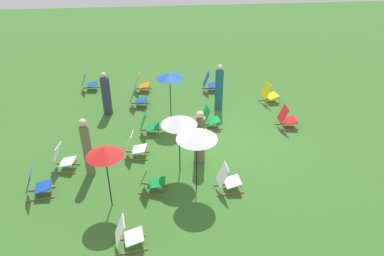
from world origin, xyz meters
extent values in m
plane|color=#386B28|center=(0.00, 0.00, 0.00)|extent=(40.00, 40.00, 0.00)
cube|color=olive|center=(2.52, 3.07, 0.02)|extent=(0.14, 0.76, 0.04)
cube|color=olive|center=(2.95, 3.01, 0.02)|extent=(0.14, 0.76, 0.04)
cube|color=#1947B7|center=(2.72, 2.94, 0.27)|extent=(0.53, 0.49, 0.13)
cube|color=#1947B7|center=(2.76, 3.24, 0.55)|extent=(0.51, 0.31, 0.57)
cylinder|color=olive|center=(2.69, 2.75, 0.20)|extent=(0.44, 0.09, 0.03)
cube|color=olive|center=(-2.86, 0.41, 0.02)|extent=(0.10, 0.76, 0.04)
cube|color=olive|center=(-2.42, 0.44, 0.02)|extent=(0.10, 0.76, 0.04)
cube|color=white|center=(-2.63, 0.32, 0.27)|extent=(0.51, 0.47, 0.13)
cube|color=white|center=(-2.65, 0.62, 0.55)|extent=(0.50, 0.29, 0.57)
cylinder|color=olive|center=(-2.61, 0.12, 0.20)|extent=(0.44, 0.06, 0.03)
cube|color=olive|center=(-2.55, 5.61, 0.02)|extent=(0.14, 0.76, 0.04)
cube|color=olive|center=(-2.11, 5.67, 0.02)|extent=(0.14, 0.76, 0.04)
cube|color=#1947B7|center=(-2.32, 5.54, 0.27)|extent=(0.54, 0.50, 0.13)
cube|color=#1947B7|center=(-2.36, 5.84, 0.55)|extent=(0.51, 0.31, 0.57)
cylinder|color=olive|center=(-2.29, 5.34, 0.20)|extent=(0.44, 0.09, 0.03)
cube|color=olive|center=(-4.62, 3.06, 0.02)|extent=(0.14, 0.76, 0.04)
cube|color=olive|center=(-4.19, 3.12, 0.02)|extent=(0.14, 0.76, 0.04)
cube|color=white|center=(-4.39, 2.99, 0.27)|extent=(0.54, 0.50, 0.13)
cube|color=white|center=(-4.43, 3.29, 0.55)|extent=(0.51, 0.31, 0.57)
cylinder|color=olive|center=(-4.36, 2.80, 0.20)|extent=(0.44, 0.09, 0.03)
cube|color=olive|center=(4.27, 5.18, 0.02)|extent=(0.06, 0.76, 0.04)
cube|color=olive|center=(4.71, 5.19, 0.02)|extent=(0.06, 0.76, 0.04)
cube|color=#1947B7|center=(4.50, 5.09, 0.27)|extent=(0.49, 0.45, 0.13)
cube|color=#1947B7|center=(4.49, 5.39, 0.55)|extent=(0.49, 0.26, 0.57)
cylinder|color=olive|center=(4.50, 4.89, 0.20)|extent=(0.44, 0.04, 0.03)
cube|color=olive|center=(0.39, 2.62, 0.02)|extent=(0.07, 0.76, 0.04)
cube|color=olive|center=(0.83, 2.60, 0.02)|extent=(0.07, 0.76, 0.04)
cube|color=#148C38|center=(0.61, 2.51, 0.27)|extent=(0.50, 0.45, 0.13)
cube|color=#148C38|center=(0.62, 2.81, 0.55)|extent=(0.49, 0.27, 0.57)
cylinder|color=olive|center=(0.60, 2.31, 0.20)|extent=(0.44, 0.05, 0.03)
cube|color=olive|center=(2.37, -2.27, 0.02)|extent=(0.21, 0.75, 0.04)
cube|color=olive|center=(2.80, -2.17, 0.02)|extent=(0.21, 0.75, 0.04)
cube|color=yellow|center=(2.60, -2.32, 0.27)|extent=(0.57, 0.53, 0.13)
cube|color=yellow|center=(2.54, -2.03, 0.55)|extent=(0.52, 0.35, 0.57)
cylinder|color=olive|center=(2.65, -2.52, 0.20)|extent=(0.43, 0.13, 0.03)
cube|color=olive|center=(-0.94, 3.08, 0.02)|extent=(0.14, 0.76, 0.04)
cube|color=olive|center=(-0.50, 3.02, 0.02)|extent=(0.14, 0.76, 0.04)
cube|color=white|center=(-0.74, 2.95, 0.27)|extent=(0.53, 0.49, 0.13)
cube|color=white|center=(-0.70, 3.25, 0.55)|extent=(0.51, 0.31, 0.57)
cylinder|color=olive|center=(-0.76, 2.75, 0.20)|extent=(0.44, 0.09, 0.03)
cube|color=olive|center=(3.67, 0.02, 0.02)|extent=(0.08, 0.76, 0.04)
cube|color=olive|center=(4.11, -0.01, 0.02)|extent=(0.08, 0.76, 0.04)
cube|color=#1947B7|center=(3.89, -0.10, 0.27)|extent=(0.51, 0.46, 0.13)
cube|color=#1947B7|center=(3.91, 0.20, 0.55)|extent=(0.49, 0.28, 0.57)
cylinder|color=olive|center=(3.88, -0.30, 0.20)|extent=(0.44, 0.06, 0.03)
cube|color=olive|center=(-1.40, 5.22, 0.02)|extent=(0.16, 0.76, 0.04)
cube|color=olive|center=(-0.97, 5.15, 0.02)|extent=(0.16, 0.76, 0.04)
cube|color=white|center=(-1.20, 5.09, 0.27)|extent=(0.55, 0.51, 0.13)
cube|color=white|center=(-1.15, 5.38, 0.55)|extent=(0.51, 0.32, 0.57)
cylinder|color=olive|center=(-1.24, 4.89, 0.20)|extent=(0.44, 0.10, 0.03)
cube|color=olive|center=(0.35, -2.30, 0.02)|extent=(0.05, 0.76, 0.04)
cube|color=olive|center=(0.79, -2.29, 0.02)|extent=(0.05, 0.76, 0.04)
cube|color=red|center=(0.57, -2.40, 0.27)|extent=(0.49, 0.44, 0.13)
cube|color=red|center=(0.57, -2.10, 0.55)|extent=(0.48, 0.25, 0.57)
cylinder|color=olive|center=(0.58, -2.60, 0.20)|extent=(0.44, 0.03, 0.03)
cube|color=olive|center=(0.59, 0.42, 0.02)|extent=(0.14, 0.76, 0.04)
cube|color=olive|center=(1.03, 0.48, 0.02)|extent=(0.14, 0.76, 0.04)
cube|color=#148C38|center=(0.83, 0.35, 0.27)|extent=(0.54, 0.50, 0.13)
cube|color=#148C38|center=(0.78, 0.64, 0.55)|extent=(0.51, 0.31, 0.57)
cylinder|color=olive|center=(0.85, 0.15, 0.20)|extent=(0.44, 0.09, 0.03)
cube|color=olive|center=(-2.65, 2.59, 0.02)|extent=(0.22, 0.75, 0.04)
cube|color=olive|center=(-2.23, 2.48, 0.02)|extent=(0.22, 0.75, 0.04)
cube|color=#148C38|center=(-2.46, 2.44, 0.27)|extent=(0.57, 0.54, 0.13)
cube|color=#148C38|center=(-2.39, 2.73, 0.55)|extent=(0.53, 0.36, 0.57)
cylinder|color=olive|center=(-2.51, 2.24, 0.20)|extent=(0.43, 0.13, 0.03)
cube|color=olive|center=(3.93, 2.95, 0.02)|extent=(0.10, 0.76, 0.04)
cube|color=olive|center=(4.37, 2.91, 0.02)|extent=(0.10, 0.76, 0.04)
cube|color=orange|center=(4.14, 2.83, 0.27)|extent=(0.52, 0.47, 0.13)
cube|color=orange|center=(4.17, 3.13, 0.55)|extent=(0.50, 0.29, 0.57)
cylinder|color=olive|center=(4.12, 2.63, 0.20)|extent=(0.44, 0.07, 0.03)
cylinder|color=black|center=(-2.51, 1.32, 0.95)|extent=(0.03, 0.03, 1.91)
cone|color=white|center=(-2.51, 1.32, 1.80)|extent=(1.10, 1.10, 0.27)
cylinder|color=black|center=(-1.63, 1.73, 0.94)|extent=(0.03, 0.03, 1.88)
cone|color=white|center=(-1.63, 1.73, 1.76)|extent=(1.03, 1.03, 0.29)
cylinder|color=black|center=(-2.97, 3.64, 0.92)|extent=(0.03, 0.03, 1.84)
cone|color=red|center=(-2.97, 3.64, 1.74)|extent=(0.93, 0.93, 0.24)
cylinder|color=black|center=(1.36, 1.84, 0.96)|extent=(0.03, 0.03, 1.93)
cone|color=#194CB2|center=(1.36, 1.84, 1.84)|extent=(0.95, 0.95, 0.21)
cylinder|color=#72664C|center=(-1.18, 1.08, 0.77)|extent=(0.47, 0.47, 1.54)
sphere|color=beige|center=(-1.18, 1.08, 1.64)|extent=(0.23, 0.23, 0.23)
cylinder|color=#195972|center=(2.18, -0.06, 0.83)|extent=(0.38, 0.38, 1.66)
sphere|color=beige|center=(2.18, -0.06, 1.75)|extent=(0.20, 0.20, 0.20)
cylinder|color=#333847|center=(2.24, 4.21, 0.75)|extent=(0.39, 0.39, 1.50)
sphere|color=beige|center=(2.24, 4.21, 1.59)|extent=(0.20, 0.20, 0.20)
cylinder|color=#72664C|center=(-1.52, 4.38, 0.83)|extent=(0.27, 0.27, 1.66)
sphere|color=beige|center=(-1.52, 4.38, 1.76)|extent=(0.23, 0.23, 0.23)
camera|label=1|loc=(-10.66, 2.26, 6.89)|focal=34.96mm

